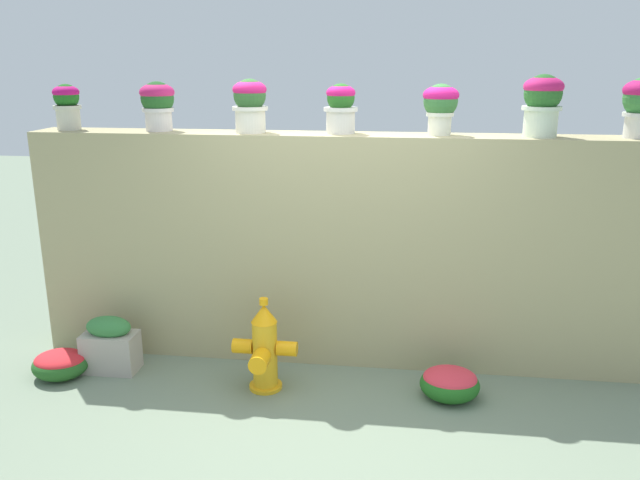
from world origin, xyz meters
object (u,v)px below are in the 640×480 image
object	(u,v)px
potted_plant_4	(441,103)
fire_hydrant	(264,350)
potted_plant_5	(542,100)
planter_box	(110,345)
flower_bush_right	(60,363)
flower_bush_left	(450,383)
potted_plant_3	(341,106)
potted_plant_0	(67,103)
potted_plant_1	(158,101)
potted_plant_2	(250,102)

from	to	relation	value
potted_plant_4	fire_hydrant	xyz separation A→B (m)	(-1.30, -0.70, -1.85)
potted_plant_5	planter_box	bearing A→B (deg)	-171.17
flower_bush_right	planter_box	world-z (taller)	planter_box
flower_bush_left	planter_box	bearing A→B (deg)	178.02
potted_plant_5	flower_bush_right	bearing A→B (deg)	-169.69
potted_plant_3	flower_bush_left	xyz separation A→B (m)	(0.93, -0.67, -2.04)
potted_plant_0	planter_box	xyz separation A→B (m)	(0.46, -0.55, -1.94)
potted_plant_0	potted_plant_1	xyz separation A→B (m)	(0.79, 0.02, 0.02)
potted_plant_0	potted_plant_1	distance (m)	0.79
potted_plant_4	flower_bush_left	bearing A→B (deg)	-77.74
potted_plant_5	flower_bush_left	world-z (taller)	potted_plant_5
fire_hydrant	flower_bush_left	size ratio (longest dim) A/B	1.66
potted_plant_1	potted_plant_5	size ratio (longest dim) A/B	0.86
potted_plant_0	potted_plant_2	distance (m)	1.58
potted_plant_4	fire_hydrant	bearing A→B (deg)	-151.74
potted_plant_1	planter_box	bearing A→B (deg)	-120.52
potted_plant_2	flower_bush_right	distance (m)	2.65
potted_plant_4	potted_plant_0	bearing A→B (deg)	-179.82
potted_plant_1	potted_plant_4	world-z (taller)	potted_plant_1
potted_plant_4	potted_plant_5	size ratio (longest dim) A/B	0.84
flower_bush_right	potted_plant_4	bearing A→B (deg)	13.31
potted_plant_1	potted_plant_4	distance (m)	2.31
potted_plant_5	flower_bush_right	size ratio (longest dim) A/B	1.03
potted_plant_1	fire_hydrant	size ratio (longest dim) A/B	0.53
fire_hydrant	potted_plant_1	bearing A→B (deg)	145.13
potted_plant_4	potted_plant_3	bearing A→B (deg)	178.68
potted_plant_3	flower_bush_right	world-z (taller)	potted_plant_3
potted_plant_0	fire_hydrant	xyz separation A→B (m)	(1.80, -0.69, -1.83)
potted_plant_3	potted_plant_5	bearing A→B (deg)	-1.65
potted_plant_0	flower_bush_left	xyz separation A→B (m)	(3.24, -0.64, -2.04)
potted_plant_0	potted_plant_1	size ratio (longest dim) A/B	0.94
potted_plant_4	flower_bush_right	xyz separation A→B (m)	(-3.01, -0.71, -2.08)
potted_plant_2	potted_plant_4	size ratio (longest dim) A/B	1.08
potted_plant_1	potted_plant_2	xyz separation A→B (m)	(0.79, -0.03, 0.01)
potted_plant_1	potted_plant_5	xyz separation A→B (m)	(3.07, -0.03, 0.04)
fire_hydrant	planter_box	world-z (taller)	fire_hydrant
potted_plant_0	flower_bush_right	xyz separation A→B (m)	(0.09, -0.70, -2.05)
potted_plant_1	potted_plant_3	distance (m)	1.52
potted_plant_1	flower_bush_left	xyz separation A→B (m)	(2.45, -0.66, -2.06)
potted_plant_4	flower_bush_left	size ratio (longest dim) A/B	0.86
potted_plant_5	flower_bush_right	distance (m)	4.38
potted_plant_2	fire_hydrant	size ratio (longest dim) A/B	0.57
potted_plant_4	potted_plant_5	xyz separation A→B (m)	(0.76, -0.03, 0.03)
potted_plant_0	potted_plant_3	xyz separation A→B (m)	(2.31, 0.03, -0.00)
potted_plant_4	planter_box	world-z (taller)	potted_plant_4
flower_bush_left	flower_bush_right	bearing A→B (deg)	-178.88
potted_plant_2	potted_plant_3	world-z (taller)	potted_plant_2
potted_plant_3	flower_bush_right	xyz separation A→B (m)	(-2.23, -0.73, -2.05)
potted_plant_0	fire_hydrant	size ratio (longest dim) A/B	0.50
planter_box	fire_hydrant	bearing A→B (deg)	-6.04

